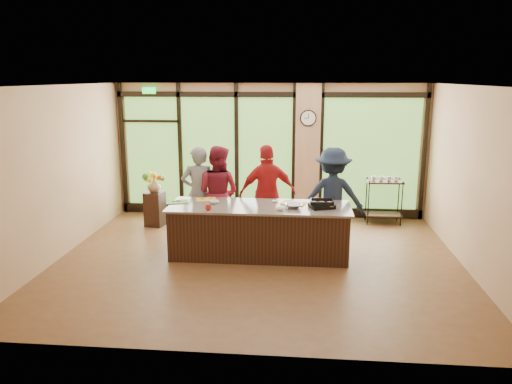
% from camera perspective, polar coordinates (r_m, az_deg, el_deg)
% --- Properties ---
extents(floor, '(7.00, 7.00, 0.00)m').
position_cam_1_polar(floor, '(8.78, 0.21, -7.88)').
color(floor, brown).
rests_on(floor, ground).
extents(ceiling, '(7.00, 7.00, 0.00)m').
position_cam_1_polar(ceiling, '(8.20, 0.23, 12.10)').
color(ceiling, silver).
rests_on(ceiling, back_wall).
extents(back_wall, '(7.00, 0.00, 7.00)m').
position_cam_1_polar(back_wall, '(11.31, 1.58, 4.74)').
color(back_wall, tan).
rests_on(back_wall, floor).
extents(left_wall, '(0.00, 6.00, 6.00)m').
position_cam_1_polar(left_wall, '(9.34, -21.72, 2.03)').
color(left_wall, tan).
rests_on(left_wall, floor).
extents(right_wall, '(0.00, 6.00, 6.00)m').
position_cam_1_polar(right_wall, '(8.78, 23.63, 1.20)').
color(right_wall, tan).
rests_on(right_wall, floor).
extents(window_wall, '(6.90, 0.12, 3.00)m').
position_cam_1_polar(window_wall, '(11.27, 2.39, 4.16)').
color(window_wall, tan).
rests_on(window_wall, floor).
extents(island_base, '(3.10, 1.00, 0.88)m').
position_cam_1_polar(island_base, '(8.91, 0.38, -4.55)').
color(island_base, black).
rests_on(island_base, floor).
extents(countertop, '(3.20, 1.10, 0.04)m').
position_cam_1_polar(countertop, '(8.78, 0.39, -1.69)').
color(countertop, slate).
rests_on(countertop, island_base).
extents(wall_clock, '(0.36, 0.04, 0.36)m').
position_cam_1_polar(wall_clock, '(11.07, 6.00, 8.40)').
color(wall_clock, black).
rests_on(wall_clock, window_wall).
extents(cook_left, '(0.75, 0.58, 1.85)m').
position_cam_1_polar(cook_left, '(9.74, -6.54, -0.16)').
color(cook_left, slate).
rests_on(cook_left, floor).
extents(cook_midleft, '(1.08, 0.96, 1.86)m').
position_cam_1_polar(cook_midleft, '(9.72, -4.39, -0.11)').
color(cook_midleft, maroon).
rests_on(cook_midleft, floor).
extents(cook_midright, '(1.19, 0.76, 1.89)m').
position_cam_1_polar(cook_midright, '(9.57, 1.33, -0.19)').
color(cook_midright, '#A91A1C').
rests_on(cook_midright, floor).
extents(cook_right, '(1.21, 0.72, 1.86)m').
position_cam_1_polar(cook_right, '(9.53, 8.72, -0.50)').
color(cook_right, '#172134').
rests_on(cook_right, floor).
extents(roasting_pan, '(0.48, 0.43, 0.07)m').
position_cam_1_polar(roasting_pan, '(8.70, 7.52, -1.57)').
color(roasting_pan, black).
rests_on(roasting_pan, countertop).
extents(mixing_bowl, '(0.31, 0.31, 0.07)m').
position_cam_1_polar(mixing_bowl, '(8.64, 4.26, -1.58)').
color(mixing_bowl, silver).
rests_on(mixing_bowl, countertop).
extents(cutting_board_left, '(0.45, 0.38, 0.01)m').
position_cam_1_polar(cutting_board_left, '(9.13, -8.98, -1.13)').
color(cutting_board_left, '#409235').
rests_on(cutting_board_left, countertop).
extents(cutting_board_center, '(0.43, 0.37, 0.01)m').
position_cam_1_polar(cutting_board_center, '(9.24, -5.72, -0.85)').
color(cutting_board_center, gold).
rests_on(cutting_board_center, countertop).
extents(cutting_board_right, '(0.49, 0.42, 0.01)m').
position_cam_1_polar(cutting_board_right, '(8.95, 4.31, -1.28)').
color(cutting_board_right, gold).
rests_on(cutting_board_right, countertop).
extents(prep_bowl_near, '(0.19, 0.19, 0.05)m').
position_cam_1_polar(prep_bowl_near, '(8.94, -4.78, -1.17)').
color(prep_bowl_near, white).
rests_on(prep_bowl_near, countertop).
extents(prep_bowl_mid, '(0.18, 0.18, 0.05)m').
position_cam_1_polar(prep_bowl_mid, '(8.48, 2.71, -1.94)').
color(prep_bowl_mid, white).
rests_on(prep_bowl_mid, countertop).
extents(prep_bowl_far, '(0.15, 0.15, 0.03)m').
position_cam_1_polar(prep_bowl_far, '(9.03, 2.21, -1.07)').
color(prep_bowl_far, white).
rests_on(prep_bowl_far, countertop).
extents(red_ramekin, '(0.12, 0.12, 0.08)m').
position_cam_1_polar(red_ramekin, '(8.52, -5.47, -1.80)').
color(red_ramekin, red).
rests_on(red_ramekin, countertop).
extents(flower_stand, '(0.43, 0.43, 0.74)m').
position_cam_1_polar(flower_stand, '(10.91, -11.46, -1.90)').
color(flower_stand, black).
rests_on(flower_stand, floor).
extents(flower_vase, '(0.34, 0.34, 0.29)m').
position_cam_1_polar(flower_vase, '(10.79, -11.58, 0.74)').
color(flower_vase, olive).
rests_on(flower_vase, flower_stand).
extents(bar_cart, '(0.78, 0.46, 1.05)m').
position_cam_1_polar(bar_cart, '(11.16, 14.42, -0.35)').
color(bar_cart, black).
rests_on(bar_cart, floor).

